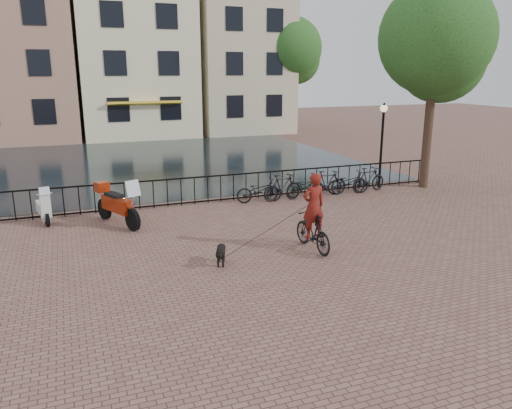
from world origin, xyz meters
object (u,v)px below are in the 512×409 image
object	(u,v)px
dog	(221,254)
cyclist	(313,216)
motorcycle	(117,200)
scooter	(43,202)
lamp_post	(382,132)

from	to	relation	value
dog	cyclist	bearing A→B (deg)	22.87
dog	motorcycle	bearing A→B (deg)	135.27
cyclist	motorcycle	xyz separation A→B (m)	(-4.73, 4.26, -0.14)
cyclist	scooter	world-z (taller)	cyclist
motorcycle	scooter	size ratio (longest dim) A/B	1.57
lamp_post	scooter	world-z (taller)	lamp_post
cyclist	dog	xyz separation A→B (m)	(-2.66, -0.13, -0.68)
dog	lamp_post	bearing A→B (deg)	53.30
scooter	motorcycle	bearing A→B (deg)	-38.14
motorcycle	scooter	xyz separation A→B (m)	(-2.22, 1.15, -0.15)
lamp_post	scooter	size ratio (longest dim) A/B	2.34
cyclist	scooter	bearing A→B (deg)	-41.78
lamp_post	dog	size ratio (longest dim) A/B	3.99
lamp_post	dog	world-z (taller)	lamp_post
motorcycle	scooter	distance (m)	2.51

